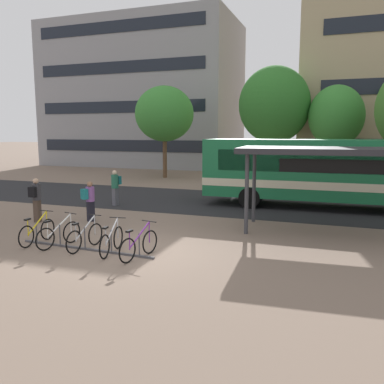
# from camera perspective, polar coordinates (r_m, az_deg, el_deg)

# --- Properties ---
(ground) EXTENTS (200.00, 200.00, 0.00)m
(ground) POSITION_cam_1_polar(r_m,az_deg,el_deg) (12.35, -7.83, -8.30)
(ground) COLOR #7A6656
(bus_lane_asphalt) EXTENTS (80.00, 7.20, 0.01)m
(bus_lane_asphalt) POSITION_cam_1_polar(r_m,az_deg,el_deg) (20.64, 3.94, -1.39)
(bus_lane_asphalt) COLOR #232326
(bus_lane_asphalt) RESTS_ON ground
(city_bus) EXTENTS (12.06, 2.74, 3.20)m
(city_bus) POSITION_cam_1_polar(r_m,az_deg,el_deg) (19.64, 19.78, 2.83)
(city_bus) COLOR #196B3D
(city_bus) RESTS_ON ground
(bike_rack) EXTENTS (4.73, 0.32, 0.70)m
(bike_rack) POSITION_cam_1_polar(r_m,az_deg,el_deg) (12.78, -14.88, -7.50)
(bike_rack) COLOR #47474C
(bike_rack) RESTS_ON ground
(parked_bicycle_yellow_0) EXTENTS (0.52, 1.72, 0.99)m
(parked_bicycle_yellow_0) POSITION_cam_1_polar(r_m,az_deg,el_deg) (13.87, -21.05, -5.29)
(parked_bicycle_yellow_0) COLOR black
(parked_bicycle_yellow_0) RESTS_ON ground
(parked_bicycle_white_1) EXTENTS (0.57, 1.69, 0.99)m
(parked_bicycle_white_1) POSITION_cam_1_polar(r_m,az_deg,el_deg) (13.29, -18.33, -5.74)
(parked_bicycle_white_1) COLOR black
(parked_bicycle_white_1) RESTS_ON ground
(parked_bicycle_silver_2) EXTENTS (0.52, 1.72, 0.99)m
(parked_bicycle_silver_2) POSITION_cam_1_polar(r_m,az_deg,el_deg) (12.76, -14.91, -6.18)
(parked_bicycle_silver_2) COLOR black
(parked_bicycle_silver_2) RESTS_ON ground
(parked_bicycle_silver_3) EXTENTS (0.52, 1.71, 0.99)m
(parked_bicycle_silver_3) POSITION_cam_1_polar(r_m,az_deg,el_deg) (12.14, -11.30, -6.80)
(parked_bicycle_silver_3) COLOR black
(parked_bicycle_silver_3) RESTS_ON ground
(parked_bicycle_purple_4) EXTENTS (0.54, 1.70, 0.99)m
(parked_bicycle_purple_4) POSITION_cam_1_polar(r_m,az_deg,el_deg) (11.59, -7.51, -7.46)
(parked_bicycle_purple_4) COLOR black
(parked_bicycle_purple_4) RESTS_ON ground
(transit_shelter) EXTENTS (7.02, 3.25, 3.01)m
(transit_shelter) POSITION_cam_1_polar(r_m,az_deg,el_deg) (14.83, 20.10, 5.15)
(transit_shelter) COLOR #38383D
(transit_shelter) RESTS_ON ground
(commuter_teal_pack_0) EXTENTS (0.39, 0.56, 1.72)m
(commuter_teal_pack_0) POSITION_cam_1_polar(r_m,az_deg,el_deg) (19.89, -10.79, 0.97)
(commuter_teal_pack_0) COLOR #565660
(commuter_teal_pack_0) RESTS_ON ground
(commuter_black_pack_1) EXTENTS (0.38, 0.56, 1.75)m
(commuter_black_pack_1) POSITION_cam_1_polar(r_m,az_deg,el_deg) (17.00, -21.20, -0.67)
(commuter_black_pack_1) COLOR #47382D
(commuter_black_pack_1) RESTS_ON ground
(commuter_teal_pack_2) EXTENTS (0.49, 0.60, 1.61)m
(commuter_teal_pack_2) POSITION_cam_1_polar(r_m,az_deg,el_deg) (16.50, -14.31, -0.91)
(commuter_teal_pack_2) COLOR black
(commuter_teal_pack_2) RESTS_ON ground
(street_tree_0) EXTENTS (5.01, 5.01, 8.12)m
(street_tree_0) POSITION_cam_1_polar(r_m,az_deg,el_deg) (29.69, 11.57, 11.98)
(street_tree_0) COLOR brown
(street_tree_0) RESTS_ON ground
(street_tree_2) EXTENTS (4.48, 4.48, 7.00)m
(street_tree_2) POSITION_cam_1_polar(r_m,az_deg,el_deg) (31.37, -3.93, 10.96)
(street_tree_2) COLOR brown
(street_tree_2) RESTS_ON ground
(street_tree_3) EXTENTS (3.63, 3.63, 6.63)m
(street_tree_3) POSITION_cam_1_polar(r_m,az_deg,el_deg) (28.98, 19.73, 10.04)
(street_tree_3) COLOR brown
(street_tree_3) RESTS_ON ground
(building_left_wing) EXTENTS (19.67, 10.62, 14.68)m
(building_left_wing) POSITION_cam_1_polar(r_m,az_deg,el_deg) (44.69, -6.84, 13.36)
(building_left_wing) COLOR gray
(building_left_wing) RESTS_ON ground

